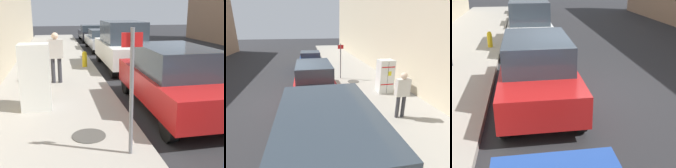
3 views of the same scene
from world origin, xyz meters
The scene contains 6 objects.
ground_plane centered at (0.00, 0.00, 0.00)m, with size 80.00×80.00×0.00m, color #28282B.
fire_hydrant centered at (-2.92, 5.39, 0.53)m, with size 0.22×0.22×0.70m.
parked_suv_red centered at (-1.12, -0.22, 0.91)m, with size 1.88×4.75×1.76m.
parked_van_white centered at (-1.12, 5.58, 1.07)m, with size 1.91×4.86×2.16m.
parked_sedan_silver centered at (-1.12, 11.68, 0.72)m, with size 1.79×4.72×1.39m.
parked_sedan_dark centered at (-1.12, 17.33, 0.71)m, with size 1.83×4.61×1.38m.
Camera 3 is at (-1.46, -7.35, 3.28)m, focal length 45.00 mm.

